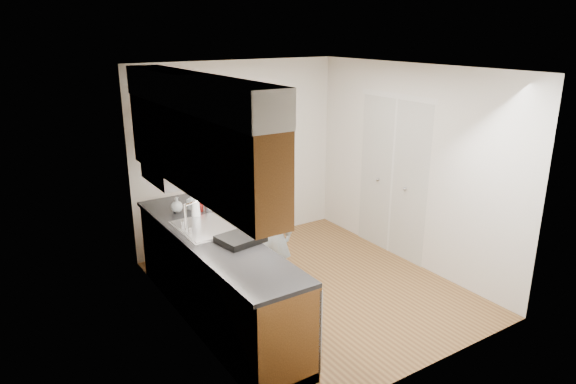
{
  "coord_description": "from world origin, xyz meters",
  "views": [
    {
      "loc": [
        -3.13,
        -4.35,
        2.88
      ],
      "look_at": [
        -0.16,
        0.25,
        1.14
      ],
      "focal_mm": 32.0,
      "sensor_mm": 36.0,
      "label": 1
    }
  ],
  "objects_px": {
    "steel_can": "(208,207)",
    "dish_rack": "(241,239)",
    "soap_bottle_b": "(191,201)",
    "soap_bottle_a": "(195,206)",
    "soap_bottle_c": "(177,204)",
    "soda_can": "(201,207)",
    "person": "(269,221)"
  },
  "relations": [
    {
      "from": "soda_can",
      "to": "soap_bottle_c",
      "type": "bearing_deg",
      "value": 151.03
    },
    {
      "from": "soap_bottle_a",
      "to": "steel_can",
      "type": "xyz_separation_m",
      "value": [
        0.18,
        0.08,
        -0.07
      ]
    },
    {
      "from": "soda_can",
      "to": "dish_rack",
      "type": "bearing_deg",
      "value": -91.76
    },
    {
      "from": "soap_bottle_c",
      "to": "dish_rack",
      "type": "xyz_separation_m",
      "value": [
        0.2,
        -1.13,
        -0.05
      ]
    },
    {
      "from": "soap_bottle_a",
      "to": "soap_bottle_c",
      "type": "height_order",
      "value": "soap_bottle_a"
    },
    {
      "from": "steel_can",
      "to": "dish_rack",
      "type": "bearing_deg",
      "value": -95.51
    },
    {
      "from": "soap_bottle_c",
      "to": "soda_can",
      "type": "xyz_separation_m",
      "value": [
        0.23,
        -0.13,
        -0.03
      ]
    },
    {
      "from": "soap_bottle_c",
      "to": "steel_can",
      "type": "relative_size",
      "value": 1.36
    },
    {
      "from": "soap_bottle_a",
      "to": "person",
      "type": "bearing_deg",
      "value": -27.91
    },
    {
      "from": "soap_bottle_a",
      "to": "dish_rack",
      "type": "xyz_separation_m",
      "value": [
        0.09,
        -0.85,
        -0.1
      ]
    },
    {
      "from": "person",
      "to": "steel_can",
      "type": "distance_m",
      "value": 0.69
    },
    {
      "from": "soap_bottle_b",
      "to": "soap_bottle_c",
      "type": "xyz_separation_m",
      "value": [
        -0.18,
        -0.0,
        -0.0
      ]
    },
    {
      "from": "dish_rack",
      "to": "soap_bottle_b",
      "type": "bearing_deg",
      "value": 82.11
    },
    {
      "from": "dish_rack",
      "to": "soda_can",
      "type": "bearing_deg",
      "value": 79.18
    },
    {
      "from": "dish_rack",
      "to": "soap_bottle_a",
      "type": "bearing_deg",
      "value": 87.02
    },
    {
      "from": "soap_bottle_c",
      "to": "dish_rack",
      "type": "bearing_deg",
      "value": -80.07
    },
    {
      "from": "soap_bottle_b",
      "to": "steel_can",
      "type": "bearing_deg",
      "value": -60.7
    },
    {
      "from": "soap_bottle_b",
      "to": "soap_bottle_c",
      "type": "bearing_deg",
      "value": -179.69
    },
    {
      "from": "soap_bottle_c",
      "to": "steel_can",
      "type": "bearing_deg",
      "value": -34.84
    },
    {
      "from": "soap_bottle_a",
      "to": "dish_rack",
      "type": "relative_size",
      "value": 0.65
    },
    {
      "from": "soda_can",
      "to": "steel_can",
      "type": "distance_m",
      "value": 0.09
    },
    {
      "from": "soap_bottle_b",
      "to": "soda_can",
      "type": "xyz_separation_m",
      "value": [
        0.05,
        -0.13,
        -0.04
      ]
    },
    {
      "from": "soap_bottle_a",
      "to": "steel_can",
      "type": "relative_size",
      "value": 2.06
    },
    {
      "from": "soap_bottle_c",
      "to": "steel_can",
      "type": "xyz_separation_m",
      "value": [
        0.29,
        -0.2,
        -0.02
      ]
    },
    {
      "from": "soap_bottle_c",
      "to": "dish_rack",
      "type": "height_order",
      "value": "soap_bottle_c"
    },
    {
      "from": "steel_can",
      "to": "person",
      "type": "bearing_deg",
      "value": -41.03
    },
    {
      "from": "soda_can",
      "to": "steel_can",
      "type": "height_order",
      "value": "steel_can"
    },
    {
      "from": "soap_bottle_b",
      "to": "soda_can",
      "type": "relative_size",
      "value": 1.69
    },
    {
      "from": "person",
      "to": "soap_bottle_a",
      "type": "height_order",
      "value": "person"
    },
    {
      "from": "soap_bottle_a",
      "to": "soda_can",
      "type": "height_order",
      "value": "soap_bottle_a"
    },
    {
      "from": "person",
      "to": "soap_bottle_b",
      "type": "height_order",
      "value": "person"
    },
    {
      "from": "person",
      "to": "soap_bottle_a",
      "type": "relative_size",
      "value": 6.55
    }
  ]
}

